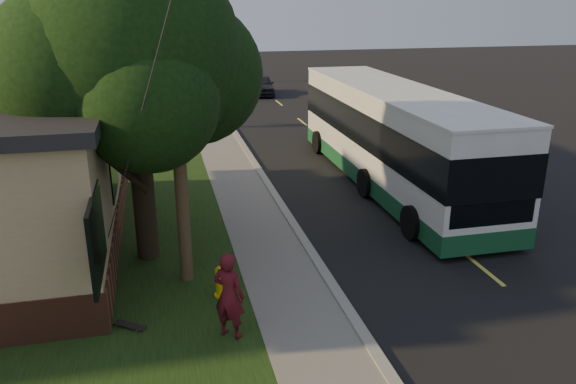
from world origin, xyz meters
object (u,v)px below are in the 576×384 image
object	(u,v)px
bare_tree_near	(160,87)
dumpster	(22,243)
utility_pole	(175,89)
leafy_tree	(133,56)
bare_tree_far	(164,64)
distant_car	(262,85)
transit_bus	(393,134)
traffic_signal	(207,42)
skateboarder	(229,295)
skateboard_spare	(130,325)
fire_hydrant	(221,281)

from	to	relation	value
bare_tree_near	dumpster	xyz separation A→B (m)	(-3.68, -15.54, -1.39)
utility_pole	dumpster	bearing A→B (deg)	159.24
leafy_tree	bare_tree_far	distance (m)	27.56
distant_car	transit_bus	bearing A→B (deg)	-79.98
leafy_tree	dumpster	bearing A→B (deg)	-176.48
leafy_tree	traffic_signal	distance (m)	31.76
utility_pole	leafy_tree	size ratio (longest dim) A/B	1.16
utility_pole	skateboarder	distance (m)	4.55
bare_tree_far	skateboarder	bearing A→B (deg)	-89.29
traffic_signal	skateboarder	size ratio (longest dim) A/B	3.03
utility_pole	skateboard_spare	distance (m)	5.05
traffic_signal	dumpster	bearing A→B (deg)	-103.69
bare_tree_far	bare_tree_near	bearing A→B (deg)	-92.39
traffic_signal	skateboard_spare	size ratio (longest dim) A/B	8.04
bare_tree_near	bare_tree_far	world-z (taller)	bare_tree_near
leafy_tree	transit_bus	xyz separation A→B (m)	(8.55, 4.16, -3.30)
traffic_signal	transit_bus	distance (m)	27.49
traffic_signal	fire_hydrant	bearing A→B (deg)	-95.21
leafy_tree	distant_car	world-z (taller)	leafy_tree
utility_pole	distant_car	size ratio (longest dim) A/B	2.22
utility_pole	bare_tree_near	bearing A→B (deg)	90.66
utility_pole	skateboarder	bearing A→B (deg)	-75.06
bare_tree_near	distant_car	xyz separation A→B (m)	(7.02, 9.48, -1.45)
leafy_tree	bare_tree_near	world-z (taller)	leafy_tree
transit_bus	bare_tree_far	bearing A→B (deg)	107.66
transit_bus	traffic_signal	bearing A→B (deg)	98.13
traffic_signal	leafy_tree	bearing A→B (deg)	-98.47
leafy_tree	bare_tree_near	bearing A→B (deg)	87.50
bare_tree_far	skateboarder	xyz separation A→B (m)	(0.39, -31.63, -1.02)
utility_pole	traffic_signal	world-z (taller)	utility_pole
skateboard_spare	leafy_tree	bearing A→B (deg)	83.32
traffic_signal	distant_car	size ratio (longest dim) A/B	1.35
skateboarder	leafy_tree	bearing A→B (deg)	-32.92
traffic_signal	transit_bus	size ratio (longest dim) A/B	0.42
bare_tree_far	transit_bus	bearing A→B (deg)	-72.34
leafy_tree	utility_pole	bearing A→B (deg)	-62.40
leafy_tree	skateboard_spare	distance (m)	6.17
traffic_signal	dumpster	distance (m)	32.55
fire_hydrant	bare_tree_near	xyz separation A→B (m)	(-0.90, 18.00, 1.72)
dumpster	skateboarder	bearing A→B (deg)	-41.79
skateboarder	dumpster	size ratio (longest dim) A/B	1.08
leafy_tree	distant_car	bearing A→B (deg)	72.79
bare_tree_near	traffic_signal	xyz separation A→B (m)	(4.00, 16.00, 1.01)
transit_bus	leafy_tree	bearing A→B (deg)	-154.05
traffic_signal	transit_bus	world-z (taller)	traffic_signal
bare_tree_near	fire_hydrant	bearing A→B (deg)	-87.14
skateboarder	utility_pole	bearing A→B (deg)	-38.07
bare_tree_near	bare_tree_far	distance (m)	12.01
fire_hydrant	skateboard_spare	size ratio (longest dim) A/B	1.08
dumpster	leafy_tree	bearing A→B (deg)	3.52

